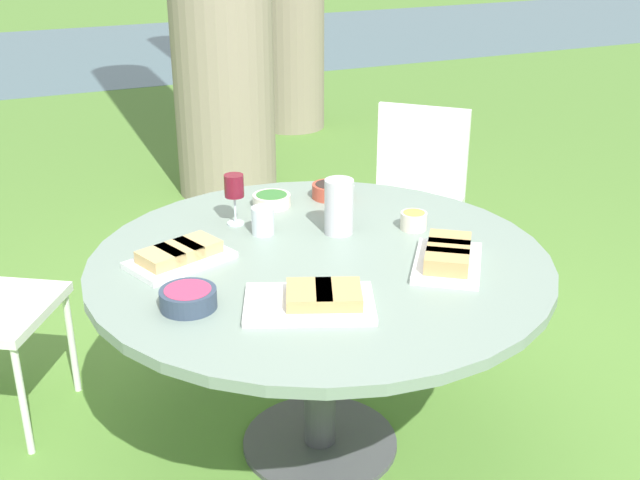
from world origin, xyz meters
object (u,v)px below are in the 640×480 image
(chair_near_left, at_px, (415,187))
(wine_glass, at_px, (234,188))
(dining_table, at_px, (320,283))
(water_pitcher, at_px, (339,206))

(chair_near_left, relative_size, wine_glass, 4.87)
(dining_table, xyz_separation_m, water_pitcher, (0.14, 0.16, 0.19))
(chair_near_left, relative_size, water_pitcher, 4.63)
(chair_near_left, distance_m, water_pitcher, 1.16)
(dining_table, relative_size, wine_glass, 8.13)
(dining_table, height_order, wine_glass, wine_glass)
(dining_table, bearing_deg, water_pitcher, 48.54)
(wine_glass, bearing_deg, chair_near_left, 28.72)
(dining_table, height_order, water_pitcher, water_pitcher)
(water_pitcher, distance_m, wine_glass, 0.37)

